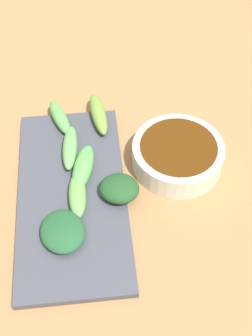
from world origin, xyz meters
The scene contains 10 objects.
tabletop centered at (0.00, 0.00, 0.01)m, with size 2.10×2.10×0.02m, color #A57649.
sauce_bowl centered at (-0.10, -0.03, 0.04)m, with size 0.15×0.15×0.04m.
serving_plate centered at (0.07, 0.02, 0.03)m, with size 0.17×0.34×0.01m, color #464854.
broccoli_stalk_0 centered at (0.06, 0.03, 0.04)m, with size 0.03×0.08×0.02m, color #6BB351.
broccoli_stalk_1 centered at (0.05, -0.02, 0.04)m, with size 0.03×0.09×0.02m, color #5EBC52.
broccoli_stalk_2 centered at (0.09, -0.13, 0.04)m, with size 0.02×0.09×0.02m, color #60AB52.
broccoli_stalk_3 centered at (0.02, -0.13, 0.04)m, with size 0.02×0.10×0.02m, color #76A33E.
broccoli_stalk_4 centered at (0.07, -0.06, 0.04)m, with size 0.02×0.09×0.02m, color #6AAD5A.
broccoli_leafy_5 centered at (0.00, 0.03, 0.05)m, with size 0.06×0.06×0.03m, color #224E27.
broccoli_leafy_6 centered at (0.09, 0.09, 0.04)m, with size 0.06×0.07×0.02m, color #245731.
Camera 1 is at (0.03, 0.43, 0.60)m, focal length 48.47 mm.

